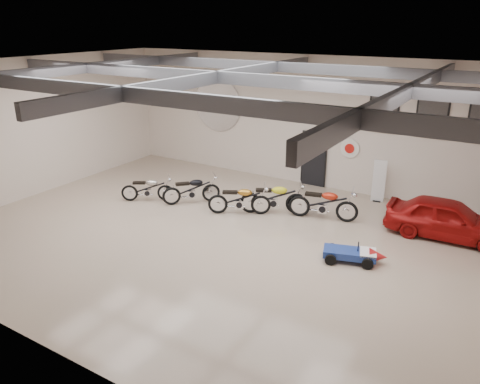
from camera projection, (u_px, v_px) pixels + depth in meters
The scene contains 18 objects.
floor at pixel (219, 238), 14.12m from camera, with size 16.00×12.00×0.01m, color tan.
ceiling at pixel (217, 68), 12.39m from camera, with size 16.00×12.00×0.01m, color gray.
back_wall at pixel (304, 121), 18.06m from camera, with size 16.00×0.02×5.00m, color beige.
left_wall at pixel (37, 127), 17.15m from camera, with size 0.02×12.00×5.00m, color beige.
ceiling_beams at pixel (217, 77), 12.48m from camera, with size 15.80×11.80×0.32m, color #585A60, non-canonical shape.
door at pixel (314, 160), 18.28m from camera, with size 0.92×0.08×2.10m, color black.
logo_plaque at pixel (218, 105), 19.87m from camera, with size 2.30×0.06×1.16m, color silver, non-canonical shape.
poster_left at pixel (384, 114), 16.36m from camera, with size 1.05×0.08×1.35m, color black, non-canonical shape.
poster_mid at pixel (432, 118), 15.58m from camera, with size 1.05×0.08×1.35m, color black, non-canonical shape.
oil_sign at pixel (350, 148), 17.38m from camera, with size 0.72×0.10×0.72m, color white, non-canonical shape.
banner_stand at pixel (379, 180), 16.68m from camera, with size 0.45×0.18×1.66m, color white, non-canonical shape.
motorcycle_silver at pixel (147, 188), 16.85m from camera, with size 1.86×0.58×0.97m, color silver, non-canonical shape.
motorcycle_black at pixel (191, 189), 16.63m from camera, with size 2.03×0.63×1.06m, color silver, non-canonical shape.
motorcycle_gold at pixel (239, 199), 15.69m from camera, with size 2.08×0.64×1.08m, color silver, non-canonical shape.
motorcycle_yellow at pixel (273, 197), 15.74m from camera, with size 2.21×0.69×1.15m, color silver, non-canonical shape.
motorcycle_red at pixel (323, 203), 15.26m from camera, with size 2.23×0.69×1.16m, color silver, non-canonical shape.
go_kart at pixel (355, 251), 12.62m from camera, with size 1.71×0.77×0.62m, color navy, non-canonical shape.
vintage_car at pixel (448, 219), 13.96m from camera, with size 3.57×1.44×1.22m, color #9B0E0E.
Camera 1 is at (7.17, -10.59, 6.19)m, focal length 35.00 mm.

